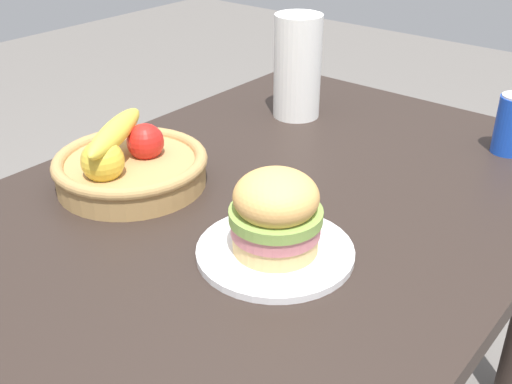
% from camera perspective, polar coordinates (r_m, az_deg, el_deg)
% --- Properties ---
extents(dining_table, '(1.40, 0.90, 0.75)m').
position_cam_1_polar(dining_table, '(1.16, -0.23, -5.78)').
color(dining_table, '#2D231E').
rests_on(dining_table, ground_plane).
extents(plate, '(0.25, 0.25, 0.01)m').
position_cam_1_polar(plate, '(0.98, 1.77, -5.50)').
color(plate, white).
rests_on(plate, dining_table).
extents(sandwich, '(0.14, 0.14, 0.13)m').
position_cam_1_polar(sandwich, '(0.94, 1.84, -1.91)').
color(sandwich, '#E5BC75').
rests_on(sandwich, plate).
extents(soda_can, '(0.07, 0.07, 0.13)m').
position_cam_1_polar(soda_can, '(1.39, 22.48, 5.77)').
color(soda_can, blue).
rests_on(soda_can, dining_table).
extents(fruit_basket, '(0.29, 0.29, 0.14)m').
position_cam_1_polar(fruit_basket, '(1.18, -11.60, 2.49)').
color(fruit_basket, tan).
rests_on(fruit_basket, dining_table).
extents(paper_towel_roll, '(0.11, 0.11, 0.24)m').
position_cam_1_polar(paper_towel_roll, '(1.47, 3.84, 11.44)').
color(paper_towel_roll, white).
rests_on(paper_towel_roll, dining_table).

